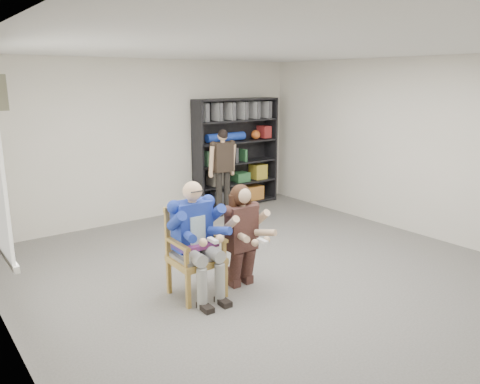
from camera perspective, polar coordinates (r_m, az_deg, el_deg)
room_shell at (r=5.55m, az=5.36°, el=2.64°), size 6.00×7.00×2.80m
floor at (r=5.98m, az=5.06°, el=-10.66°), size 6.00×7.00×0.01m
armchair at (r=5.40m, az=-5.36°, el=-7.36°), size 0.62×0.60×1.05m
seated_man at (r=5.35m, az=-5.40°, el=-5.79°), size 0.61×0.83×1.36m
kneeling_woman at (r=5.58m, az=0.38°, el=-5.52°), size 0.54×0.85×1.25m
bookshelf at (r=9.18m, az=-0.46°, el=4.78°), size 1.80×0.38×2.10m
standing_man at (r=8.48m, az=-2.10°, el=2.31°), size 0.52×0.32×1.60m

